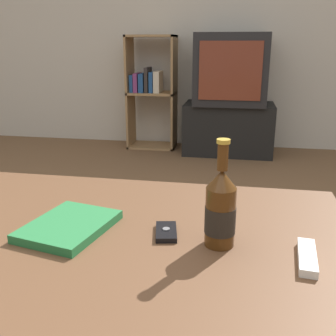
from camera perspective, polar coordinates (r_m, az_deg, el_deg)
The scene contains 9 objects.
back_wall at distance 3.97m, azimuth 5.74°, elevation 22.09°, with size 8.00×0.05×2.60m.
coffee_table at distance 1.12m, azimuth -8.62°, elevation -11.97°, with size 1.33×0.86×0.49m.
tv_stand at distance 3.71m, azimuth 8.73°, elevation 5.70°, with size 0.81×0.46×0.46m.
television at distance 3.64m, azimuth 9.13°, elevation 13.99°, with size 0.63×0.55×0.61m.
bookshelf at distance 3.84m, azimuth -2.57°, elevation 11.30°, with size 0.45×0.30×1.06m.
beer_bottle at distance 0.98m, azimuth 7.63°, elevation -5.99°, with size 0.08×0.08×0.27m.
cell_phone at distance 1.06m, azimuth -0.27°, elevation -9.24°, with size 0.07×0.11×0.02m.
remote_control at distance 1.00m, azimuth 19.54°, elevation -12.08°, with size 0.06×0.16×0.02m.
table_book at distance 1.12m, azimuth -14.16°, elevation -8.17°, with size 0.24×0.28×0.02m.
Camera 1 is at (0.33, -0.92, 0.98)m, focal length 42.00 mm.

